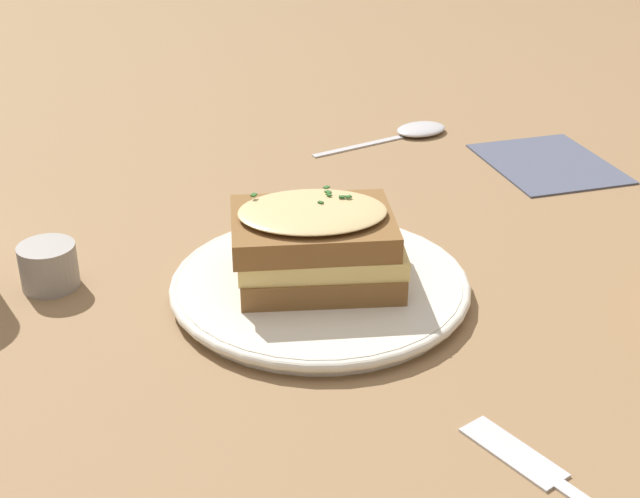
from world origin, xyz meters
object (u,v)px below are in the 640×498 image
(condiment_pot, at_px, (49,266))
(sandwich, at_px, (317,244))
(fork, at_px, (558,482))
(napkin, at_px, (548,163))
(dinner_plate, at_px, (320,286))
(spoon, at_px, (414,131))

(condiment_pot, bearing_deg, sandwich, -100.31)
(fork, distance_m, condiment_pot, 0.42)
(fork, bearing_deg, napkin, 40.20)
(dinner_plate, height_order, sandwich, sandwich)
(dinner_plate, xyz_separation_m, fork, (-0.23, -0.11, -0.01))
(fork, bearing_deg, condiment_pot, 109.27)
(napkin, bearing_deg, sandwich, 131.37)
(napkin, bearing_deg, fork, 161.04)
(dinner_plate, bearing_deg, spoon, -23.32)
(sandwich, bearing_deg, dinner_plate, -107.36)
(spoon, bearing_deg, napkin, 24.36)
(fork, xyz_separation_m, condiment_pot, (0.27, 0.32, 0.02))
(sandwich, distance_m, spoon, 0.38)
(fork, height_order, spoon, spoon)
(spoon, xyz_separation_m, napkin, (-0.11, -0.12, -0.00))
(spoon, bearing_deg, sandwich, -48.33)
(sandwich, relative_size, spoon, 0.77)
(fork, relative_size, condiment_pot, 3.61)
(dinner_plate, bearing_deg, condiment_pot, 79.61)
(dinner_plate, distance_m, napkin, 0.37)
(dinner_plate, height_order, fork, dinner_plate)
(dinner_plate, relative_size, condiment_pot, 5.17)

